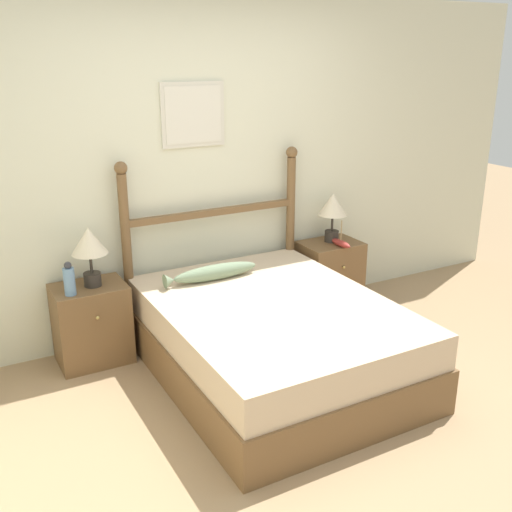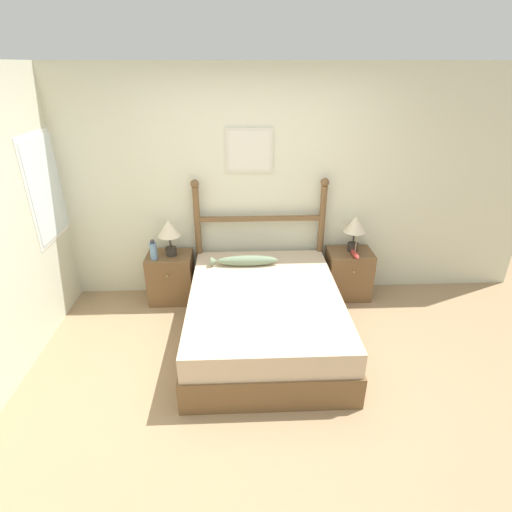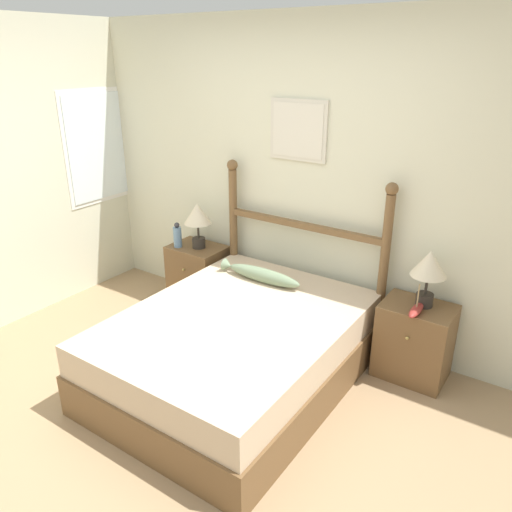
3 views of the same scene
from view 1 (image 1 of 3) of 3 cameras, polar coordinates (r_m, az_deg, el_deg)
name	(u,v)px [view 1 (image 1 of 3)]	position (r m, az deg, el deg)	size (l,w,h in m)	color
ground_plane	(320,428)	(3.74, 6.15, -16.00)	(16.00, 16.00, 0.00)	#9E7F5B
wall_back	(197,168)	(4.66, -5.61, 8.30)	(6.40, 0.08, 2.55)	beige
bed	(273,340)	(4.13, 1.67, -7.96)	(1.48, 1.93, 0.54)	brown
headboard	(214,233)	(4.70, -4.01, 2.16)	(1.50, 0.09, 1.40)	brown
nightstand_left	(92,324)	(4.45, -15.37, -6.24)	(0.50, 0.40, 0.58)	brown
nightstand_right	(329,274)	(5.25, 7.01, -1.73)	(0.50, 0.40, 0.58)	brown
table_lamp_left	(89,245)	(4.24, -15.60, 1.01)	(0.25, 0.25, 0.42)	#2D2823
table_lamp_right	(333,208)	(5.11, 7.33, 4.58)	(0.25, 0.25, 0.42)	#2D2823
bottle	(69,280)	(4.18, -17.36, -2.20)	(0.08, 0.08, 0.24)	#668CB2
model_boat	(341,243)	(5.06, 8.07, 1.25)	(0.07, 0.25, 0.22)	maroon
fish_pillow	(212,273)	(4.39, -4.18, -1.60)	(0.73, 0.12, 0.11)	gray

